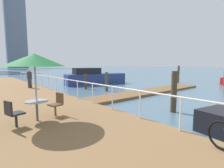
# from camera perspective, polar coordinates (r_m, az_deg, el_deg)

# --- Properties ---
(ground_plane) EXTENTS (300.00, 300.00, 0.00)m
(ground_plane) POSITION_cam_1_polar(r_m,az_deg,el_deg) (22.06, -18.22, -0.05)
(ground_plane) COLOR slate
(floating_dock) EXTENTS (13.86, 2.00, 0.18)m
(floating_dock) POSITION_cam_1_polar(r_m,az_deg,el_deg) (14.79, 11.71, -2.67)
(floating_dock) COLOR brown
(floating_dock) RESTS_ON ground_plane
(boardwalk_railing) EXTENTS (0.06, 27.82, 1.08)m
(boardwalk_railing) POSITION_cam_1_polar(r_m,az_deg,el_deg) (11.09, -13.52, 0.19)
(boardwalk_railing) COLOR white
(boardwalk_railing) RESTS_ON boardwalk
(dock_piling_0) EXTENTS (0.27, 0.27, 2.26)m
(dock_piling_0) POSITION_cam_1_polar(r_m,az_deg,el_deg) (24.27, 21.37, 3.09)
(dock_piling_0) COLOR brown
(dock_piling_0) RESTS_ON ground_plane
(dock_piling_1) EXTENTS (0.29, 0.29, 2.11)m
(dock_piling_1) POSITION_cam_1_polar(r_m,az_deg,el_deg) (9.20, 20.04, -2.48)
(dock_piling_1) COLOR #473826
(dock_piling_1) RESTS_ON ground_plane
(dock_piling_2) EXTENTS (0.26, 0.26, 1.51)m
(dock_piling_2) POSITION_cam_1_polar(r_m,az_deg,el_deg) (16.93, -8.83, 0.83)
(dock_piling_2) COLOR #473826
(dock_piling_2) RESTS_ON ground_plane
(dock_piling_4) EXTENTS (0.27, 0.27, 1.74)m
(dock_piling_4) POSITION_cam_1_polar(r_m,az_deg,el_deg) (15.46, -1.83, 0.78)
(dock_piling_4) COLOR brown
(dock_piling_4) RESTS_ON ground_plane
(moored_boat_2) EXTENTS (7.56, 3.21, 2.01)m
(moored_boat_2) POSITION_cam_1_polar(r_m,az_deg,el_deg) (20.81, -5.91, 2.09)
(moored_boat_2) COLOR navy
(moored_boat_2) RESTS_ON ground_plane
(cafe_table_round) EXTENTS (0.80, 0.80, 0.74)m
(cafe_table_round) POSITION_cam_1_polar(r_m,az_deg,el_deg) (6.75, -23.96, -5.77)
(cafe_table_round) COLOR #ADADB2
(cafe_table_round) RESTS_ON boardwalk
(patio_umbrella) EXTENTS (2.08, 2.08, 2.43)m
(patio_umbrella) POSITION_cam_1_polar(r_m,az_deg,el_deg) (6.61, -24.59, 7.33)
(patio_umbrella) COLOR #B2B2B7
(patio_umbrella) RESTS_ON boardwalk
(cafe_chair_0) EXTENTS (0.55, 0.53, 0.90)m
(cafe_chair_0) POSITION_cam_1_polar(r_m,az_deg,el_deg) (7.20, -17.90, -5.89)
(cafe_chair_0) COLOR brown
(cafe_chair_0) RESTS_ON boardwalk
(cafe_chair_1) EXTENTS (0.57, 0.55, 0.90)m
(cafe_chair_1) POSITION_cam_1_polar(r_m,az_deg,el_deg) (6.39, -30.41, -8.09)
(cafe_chair_1) COLOR #262628
(cafe_chair_1) RESTS_ON boardwalk
(pedestrian_1) EXTENTS (0.37, 0.24, 1.61)m
(pedestrian_1) POSITION_cam_1_polar(r_m,az_deg,el_deg) (16.40, -25.92, 1.71)
(pedestrian_1) COLOR #333338
(pedestrian_1) RESTS_ON boardwalk
(skyline_tower_3) EXTENTS (13.36, 7.45, 55.41)m
(skyline_tower_3) POSITION_cam_1_polar(r_m,az_deg,el_deg) (142.93, -29.61, 15.99)
(skyline_tower_3) COLOR slate
(skyline_tower_3) RESTS_ON ground_plane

